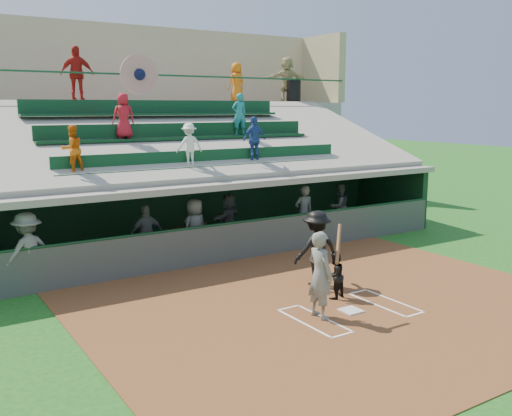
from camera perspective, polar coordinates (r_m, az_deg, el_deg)
ground at (r=12.78m, az=9.47°, el=-10.22°), size 100.00×100.00×0.00m
dirt_slab at (r=13.13m, az=7.99°, el=-9.58°), size 11.00×9.00×0.02m
home_plate at (r=12.77m, az=9.47°, el=-10.07°), size 0.43×0.43×0.03m
batters_box_chalk at (r=12.78m, az=9.47°, el=-10.13°), size 2.65×1.85×0.01m
dugout_floor at (r=18.12m, az=-4.97°, el=-3.96°), size 16.00×3.50×0.04m
concourse_slab at (r=23.86m, az=-12.63°, el=4.79°), size 20.00×3.00×4.60m
grandstand at (r=21.09m, az=-9.85°, el=4.11°), size 20.40×10.40×7.80m
batter_at_plate at (r=12.05m, az=6.44°, el=-6.62°), size 0.86×0.77×1.95m
catcher at (r=13.37m, az=7.88°, el=-6.72°), size 0.61×0.52×1.09m
home_umpire at (r=14.22m, az=6.07°, el=-4.00°), size 1.26×0.79×1.88m
dugout_bench at (r=19.14m, az=-7.66°, el=-2.56°), size 12.88×5.61×0.41m
dugout_player_a at (r=14.67m, az=-21.86°, el=-4.09°), size 1.41×1.12×1.91m
dugout_player_b at (r=16.47m, az=-10.86°, el=-2.52°), size 0.97×0.42×1.65m
dugout_player_c at (r=16.70m, az=-6.12°, el=-2.04°), size 0.98×0.78×1.75m
dugout_player_d at (r=18.63m, az=-2.76°, el=-0.99°), size 1.49×1.17×1.58m
dugout_player_e at (r=18.98m, az=4.80°, el=-0.45°), size 0.70×0.50×1.81m
dugout_player_f at (r=20.77m, az=8.33°, el=0.14°), size 0.80×0.62×1.63m
trash_bin at (r=26.19m, az=3.78°, el=11.55°), size 0.64×0.64×0.97m
concourse_staff_a at (r=21.98m, az=-17.45°, el=12.70°), size 1.24×0.90×1.96m
concourse_staff_b at (r=25.25m, az=-1.94°, el=12.44°), size 0.90×0.67×1.69m
concourse_staff_c at (r=26.50m, az=3.10°, el=12.69°), size 1.97×1.04×2.03m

